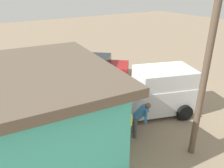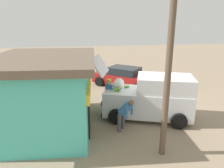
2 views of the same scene
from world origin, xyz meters
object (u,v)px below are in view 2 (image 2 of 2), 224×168
at_px(vendor_standing, 109,94).
at_px(customer_bending, 125,112).
at_px(unloaded_banana_pile, 78,108).
at_px(storefront_bar, 46,92).
at_px(paint_bucket, 110,103).
at_px(delivery_van, 151,97).
at_px(parked_sedan, 124,77).

bearing_deg(vendor_standing, customer_bending, -168.07).
xyz_separation_m(customer_bending, unloaded_banana_pile, (2.25, 1.86, -0.63)).
height_order(storefront_bar, paint_bucket, storefront_bar).
xyz_separation_m(delivery_van, unloaded_banana_pile, (1.17, 3.33, -0.79)).
distance_m(delivery_van, parked_sedan, 5.20).
xyz_separation_m(delivery_van, customer_bending, (-1.08, 1.47, -0.16)).
bearing_deg(storefront_bar, customer_bending, -108.30).
bearing_deg(customer_bending, vendor_standing, 11.93).
bearing_deg(paint_bucket, unloaded_banana_pile, 102.23).
bearing_deg(storefront_bar, parked_sedan, -40.93).
relative_size(parked_sedan, unloaded_banana_pile, 5.24).
relative_size(delivery_van, vendor_standing, 2.70).
height_order(storefront_bar, parked_sedan, storefront_bar).
height_order(parked_sedan, paint_bucket, parked_sedan).
xyz_separation_m(storefront_bar, unloaded_banana_pile, (1.23, -1.24, -1.34)).
bearing_deg(customer_bending, paint_bucket, 3.70).
xyz_separation_m(storefront_bar, vendor_standing, (0.71, -2.73, -0.53)).
relative_size(parked_sedan, paint_bucket, 10.46).
bearing_deg(unloaded_banana_pile, parked_sedan, -39.48).
distance_m(delivery_van, paint_bucket, 2.38).
distance_m(delivery_van, unloaded_banana_pile, 3.62).
relative_size(vendor_standing, customer_bending, 1.26).
relative_size(customer_bending, unloaded_banana_pile, 1.68).
distance_m(delivery_van, customer_bending, 1.83).
height_order(delivery_van, vendor_standing, delivery_van).
bearing_deg(unloaded_banana_pile, paint_bucket, -77.77).
bearing_deg(delivery_van, unloaded_banana_pile, 70.59).
distance_m(storefront_bar, parked_sedan, 6.99).
relative_size(storefront_bar, paint_bucket, 13.54).
bearing_deg(vendor_standing, storefront_bar, 104.66).
xyz_separation_m(unloaded_banana_pile, paint_bucket, (0.37, -1.69, 0.00)).
relative_size(delivery_van, customer_bending, 3.40).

